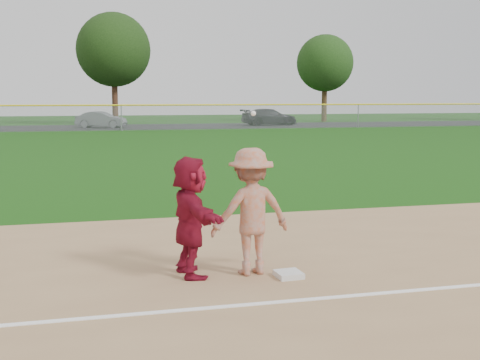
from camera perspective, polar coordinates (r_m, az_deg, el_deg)
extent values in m
plane|color=#16460D|center=(8.65, 2.42, -9.90)|extent=(160.00, 160.00, 0.00)
cube|color=white|center=(7.92, 4.08, -11.43)|extent=(60.00, 0.10, 0.01)
cube|color=black|center=(54.02, -11.47, 4.94)|extent=(120.00, 10.00, 0.01)
cube|color=silver|center=(8.95, 4.63, -8.91)|extent=(0.39, 0.39, 0.08)
imported|color=maroon|center=(8.83, -4.72, -3.46)|extent=(0.71, 1.70, 1.78)
imported|color=slate|center=(53.02, -13.02, 5.60)|extent=(4.47, 2.73, 1.39)
imported|color=black|center=(56.41, 2.81, 5.99)|extent=(5.47, 2.68, 1.53)
imported|color=gray|center=(8.90, 1.03, -2.99)|extent=(1.30, 0.86, 1.88)
sphere|color=white|center=(8.34, 1.28, 6.33)|extent=(0.07, 0.07, 0.07)
plane|color=#999EA0|center=(47.99, -11.18, 5.79)|extent=(110.00, 0.00, 110.00)
cylinder|color=yellow|center=(47.96, -11.21, 6.98)|extent=(110.00, 0.12, 0.12)
cylinder|color=gray|center=(47.99, -11.18, 5.79)|extent=(0.08, 0.08, 2.00)
cylinder|color=gray|center=(52.88, 11.13, 5.97)|extent=(0.08, 0.08, 2.00)
cylinder|color=#3C2316|center=(59.45, -11.76, 7.16)|extent=(0.56, 0.56, 4.10)
sphere|color=black|center=(59.61, -11.90, 12.00)|extent=(7.00, 7.00, 7.00)
cylinder|color=#3D2A16|center=(65.40, 7.99, 7.10)|extent=(0.56, 0.56, 3.64)
sphere|color=#183710|center=(65.49, 8.06, 10.92)|extent=(6.00, 6.00, 6.00)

